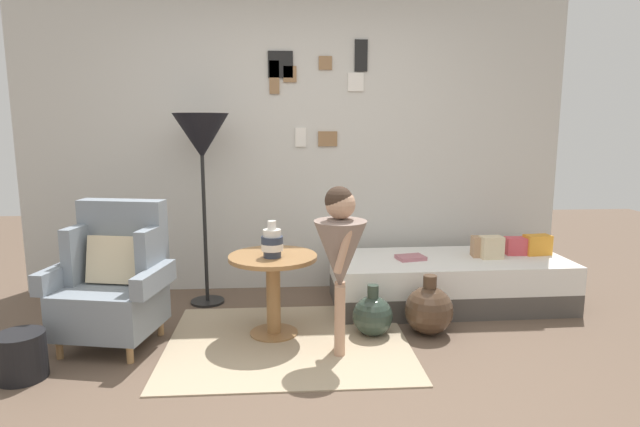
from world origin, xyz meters
TOP-DOWN VIEW (x-y plane):
  - ground_plane at (0.00, 0.00)m, footprint 12.00×12.00m
  - gallery_wall at (0.00, 1.95)m, footprint 4.80×0.12m
  - rug at (-0.09, 0.65)m, footprint 1.64×1.38m
  - armchair at (-1.27, 0.75)m, footprint 0.84×0.70m
  - daybed at (1.25, 1.34)m, footprint 1.92×0.84m
  - pillow_head at (2.02, 1.39)m, footprint 0.23×0.14m
  - pillow_mid at (1.85, 1.41)m, footprint 0.20×0.13m
  - pillow_back at (1.58, 1.30)m, footprint 0.18×0.13m
  - pillow_extra at (1.55, 1.36)m, footprint 0.22×0.14m
  - side_table at (-0.19, 0.80)m, footprint 0.62×0.62m
  - vase_striped at (-0.19, 0.74)m, footprint 0.15×0.15m
  - floor_lamp at (-0.76, 1.52)m, footprint 0.45×0.45m
  - person_child at (0.24, 0.46)m, footprint 0.34×0.34m
  - book_on_daybed at (0.92, 1.31)m, footprint 0.25×0.20m
  - demijohn_near at (0.51, 0.74)m, footprint 0.29×0.29m
  - demijohn_far at (0.92, 0.74)m, footprint 0.35×0.35m
  - magazine_basket at (-1.66, 0.25)m, footprint 0.28×0.28m

SIDE VIEW (x-z plane):
  - ground_plane at x=0.00m, z-range 0.00..0.00m
  - rug at x=-0.09m, z-range 0.00..0.01m
  - magazine_basket at x=-1.66m, z-range 0.00..0.28m
  - demijohn_near at x=0.51m, z-range -0.04..0.33m
  - demijohn_far at x=0.92m, z-range -0.04..0.39m
  - daybed at x=1.25m, z-range 0.00..0.40m
  - book_on_daybed at x=0.92m, z-range 0.40..0.43m
  - side_table at x=-0.19m, z-range 0.13..0.72m
  - armchair at x=-1.27m, z-range -0.05..0.92m
  - pillow_mid at x=1.85m, z-range 0.40..0.54m
  - pillow_head at x=2.02m, z-range 0.40..0.57m
  - pillow_extra at x=1.55m, z-range 0.40..0.57m
  - pillow_back at x=1.58m, z-range 0.40..0.58m
  - vase_striped at x=-0.19m, z-range 0.56..0.82m
  - person_child at x=0.24m, z-range 0.15..1.26m
  - gallery_wall at x=0.00m, z-range 0.00..2.60m
  - floor_lamp at x=-0.76m, z-range 0.57..2.14m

